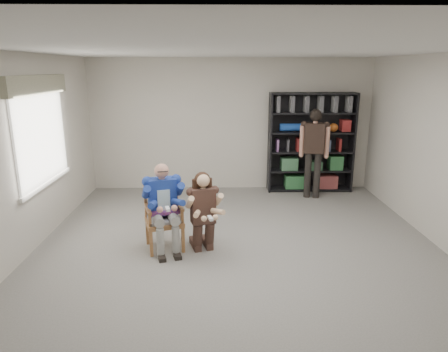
{
  "coord_description": "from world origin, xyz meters",
  "views": [
    {
      "loc": [
        -0.3,
        -5.05,
        2.58
      ],
      "look_at": [
        -0.2,
        0.6,
        1.05
      ],
      "focal_mm": 32.0,
      "sensor_mm": 36.0,
      "label": 1
    }
  ],
  "objects_px": {
    "seated_man": "(164,207)",
    "kneeling_woman": "(204,213)",
    "bookshelf": "(311,143)",
    "standing_man": "(314,155)",
    "armchair": "(164,217)"
  },
  "relations": [
    {
      "from": "seated_man",
      "to": "kneeling_woman",
      "type": "bearing_deg",
      "value": -28.08
    },
    {
      "from": "kneeling_woman",
      "to": "bookshelf",
      "type": "height_order",
      "value": "bookshelf"
    },
    {
      "from": "seated_man",
      "to": "kneeling_woman",
      "type": "height_order",
      "value": "seated_man"
    },
    {
      "from": "kneeling_woman",
      "to": "standing_man",
      "type": "height_order",
      "value": "standing_man"
    },
    {
      "from": "kneeling_woman",
      "to": "bookshelf",
      "type": "distance_m",
      "value": 3.74
    },
    {
      "from": "bookshelf",
      "to": "seated_man",
      "type": "bearing_deg",
      "value": -134.0
    },
    {
      "from": "kneeling_woman",
      "to": "standing_man",
      "type": "distance_m",
      "value": 3.3
    },
    {
      "from": "armchair",
      "to": "standing_man",
      "type": "bearing_deg",
      "value": 24.67
    },
    {
      "from": "standing_man",
      "to": "bookshelf",
      "type": "bearing_deg",
      "value": 99.71
    },
    {
      "from": "armchair",
      "to": "bookshelf",
      "type": "height_order",
      "value": "bookshelf"
    },
    {
      "from": "kneeling_woman",
      "to": "bookshelf",
      "type": "xyz_separation_m",
      "value": [
        2.2,
        3.0,
        0.46
      ]
    },
    {
      "from": "bookshelf",
      "to": "standing_man",
      "type": "distance_m",
      "value": 0.53
    },
    {
      "from": "kneeling_woman",
      "to": "standing_man",
      "type": "xyz_separation_m",
      "value": [
        2.14,
        2.49,
        0.31
      ]
    },
    {
      "from": "bookshelf",
      "to": "standing_man",
      "type": "relative_size",
      "value": 1.17
    },
    {
      "from": "seated_man",
      "to": "bookshelf",
      "type": "xyz_separation_m",
      "value": [
        2.78,
        2.88,
        0.41
      ]
    }
  ]
}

